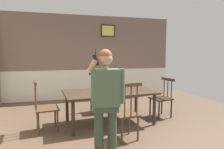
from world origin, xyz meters
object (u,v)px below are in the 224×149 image
object	(u,v)px
chair_near_window	(162,98)
chair_at_table_head	(98,94)
person_figure	(106,96)
chair_by_doorway	(127,113)
chair_opposite_corner	(45,107)
dining_table	(109,94)

from	to	relation	value
chair_near_window	chair_at_table_head	xyz separation A→B (m)	(-1.42, 0.84, 0.01)
chair_at_table_head	person_figure	world-z (taller)	person_figure
chair_by_doorway	chair_opposite_corner	distance (m)	1.65
chair_at_table_head	dining_table	bearing A→B (deg)	88.96
dining_table	chair_by_doorway	bearing A→B (deg)	-86.30
chair_by_doorway	chair_opposite_corner	world-z (taller)	chair_by_doorway
chair_near_window	chair_at_table_head	distance (m)	1.65
person_figure	chair_near_window	bearing A→B (deg)	-136.01
chair_at_table_head	chair_by_doorway	bearing A→B (deg)	89.06
chair_at_table_head	person_figure	size ratio (longest dim) A/B	0.64
chair_by_doorway	person_figure	size ratio (longest dim) A/B	0.65
dining_table	chair_by_doorway	size ratio (longest dim) A/B	1.91
dining_table	chair_at_table_head	world-z (taller)	chair_at_table_head
chair_by_doorway	person_figure	world-z (taller)	person_figure
chair_near_window	chair_by_doorway	size ratio (longest dim) A/B	0.90
chair_opposite_corner	chair_by_doorway	bearing A→B (deg)	52.39
chair_by_doorway	chair_opposite_corner	size ratio (longest dim) A/B	1.03
chair_by_doorway	chair_at_table_head	xyz separation A→B (m)	(-0.12, 1.86, -0.01)
chair_near_window	chair_at_table_head	world-z (taller)	chair_at_table_head
chair_at_table_head	chair_opposite_corner	distance (m)	1.65
chair_near_window	person_figure	bearing A→B (deg)	121.21
dining_table	person_figure	distance (m)	1.46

